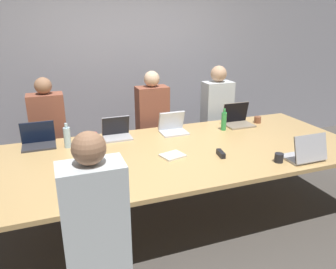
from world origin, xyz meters
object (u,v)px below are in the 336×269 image
at_px(person_far_right, 216,118).
at_px(laptop_far_center, 173,127).
at_px(cup_far_midleft, 93,137).
at_px(person_near_left, 97,239).
at_px(laptop_far_midleft, 117,132).
at_px(laptop_far_left, 38,139).
at_px(cup_far_right, 258,120).
at_px(stapler, 221,154).
at_px(bottle_far_left, 67,137).
at_px(laptop_near_left, 91,185).
at_px(person_far_center, 153,126).
at_px(laptop_near_right, 306,153).
at_px(cup_near_right, 279,158).
at_px(bottle_far_right, 224,121).
at_px(laptop_far_right, 237,119).
at_px(person_far_left, 50,138).

bearing_deg(person_far_right, laptop_far_center, -148.34).
height_order(cup_far_midleft, person_near_left, person_near_left).
xyz_separation_m(laptop_far_midleft, cup_far_midleft, (-0.26, -0.00, -0.02)).
bearing_deg(laptop_far_left, cup_far_right, -2.42).
relative_size(cup_far_midleft, person_far_right, 0.06).
distance_m(person_near_left, stapler, 1.52).
relative_size(laptop_far_midleft, person_near_left, 0.22).
xyz_separation_m(bottle_far_left, laptop_far_center, (1.18, 0.06, -0.04)).
relative_size(laptop_near_left, person_far_center, 0.25).
relative_size(laptop_far_midleft, person_far_center, 0.22).
height_order(laptop_far_left, person_far_right, person_far_right).
relative_size(cup_far_midleft, laptop_near_right, 0.26).
height_order(laptop_near_left, person_far_center, person_far_center).
distance_m(person_near_left, cup_near_right, 1.81).
relative_size(bottle_far_left, bottle_far_right, 0.99).
bearing_deg(cup_far_right, cup_near_right, -115.92).
bearing_deg(cup_far_midleft, person_far_right, 15.27).
height_order(laptop_near_left, bottle_far_right, laptop_near_left).
bearing_deg(person_near_left, laptop_far_right, -141.59).
relative_size(laptop_far_midleft, person_far_right, 0.22).
bearing_deg(stapler, cup_far_midleft, 150.55).
bearing_deg(laptop_near_left, bottle_far_right, -149.55).
relative_size(laptop_far_left, cup_near_right, 4.00).
distance_m(bottle_far_right, stapler, 0.81).
bearing_deg(bottle_far_right, laptop_far_center, 168.38).
distance_m(person_near_left, laptop_far_center, 1.95).
relative_size(cup_far_midleft, laptop_near_left, 0.26).
bearing_deg(laptop_near_right, laptop_far_right, -89.49).
distance_m(person_far_center, cup_near_right, 1.80).
bearing_deg(laptop_far_midleft, laptop_far_right, -1.91).
xyz_separation_m(person_far_right, bottle_far_right, (-0.26, -0.66, 0.17)).
relative_size(bottle_far_left, cup_near_right, 3.06).
xyz_separation_m(person_far_right, cup_near_right, (-0.25, -1.66, 0.10)).
height_order(laptop_far_center, laptop_near_right, laptop_near_right).
relative_size(cup_far_midleft, cup_far_right, 1.05).
bearing_deg(cup_far_right, cup_far_midleft, 177.98).
xyz_separation_m(bottle_far_left, person_far_right, (2.05, 0.60, -0.17)).
xyz_separation_m(bottle_far_left, cup_far_right, (2.34, 0.04, -0.07)).
bearing_deg(bottle_far_right, person_far_left, 161.35).
distance_m(laptop_far_right, cup_near_right, 1.16).
height_order(laptop_far_center, cup_far_right, laptop_far_center).
relative_size(person_far_left, bottle_far_right, 5.32).
bearing_deg(person_far_right, cup_near_right, -98.60).
relative_size(laptop_near_left, bottle_far_right, 1.34).
relative_size(person_near_left, bottle_far_right, 5.36).
distance_m(cup_far_midleft, person_near_left, 1.65).
relative_size(person_far_right, laptop_near_right, 4.05).
xyz_separation_m(bottle_far_left, laptop_near_right, (2.06, -1.12, -0.04)).
bearing_deg(person_far_right, cup_far_right, -62.86).
height_order(laptop_far_left, laptop_near_right, laptop_near_right).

